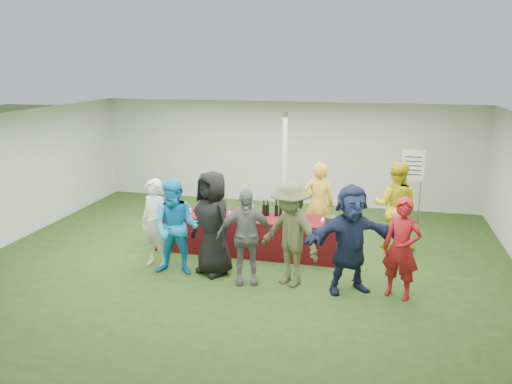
% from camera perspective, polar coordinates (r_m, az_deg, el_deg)
% --- Properties ---
extents(ground, '(60.00, 60.00, 0.00)m').
position_cam_1_polar(ground, '(9.81, -1.03, -7.40)').
color(ground, '#284719').
rests_on(ground, ground).
extents(tent, '(10.00, 10.00, 10.00)m').
position_cam_1_polar(tent, '(10.42, 3.26, 1.69)').
color(tent, white).
rests_on(tent, ground).
extents(serving_table, '(3.60, 0.80, 0.75)m').
position_cam_1_polar(serving_table, '(9.93, -1.13, -4.82)').
color(serving_table, '#620C10').
rests_on(serving_table, ground).
extents(wine_bottles, '(0.54, 0.11, 0.32)m').
position_cam_1_polar(wine_bottles, '(9.78, 2.22, -2.08)').
color(wine_bottles, black).
rests_on(wine_bottles, serving_table).
extents(wine_glasses, '(1.26, 0.11, 0.16)m').
position_cam_1_polar(wine_glasses, '(9.79, -6.80, -2.21)').
color(wine_glasses, silver).
rests_on(wine_glasses, serving_table).
extents(water_bottle, '(0.07, 0.07, 0.23)m').
position_cam_1_polar(water_bottle, '(9.83, -0.44, -2.09)').
color(water_bottle, silver).
rests_on(water_bottle, serving_table).
extents(bar_towel, '(0.25, 0.18, 0.03)m').
position_cam_1_polar(bar_towel, '(9.59, 8.23, -3.23)').
color(bar_towel, white).
rests_on(bar_towel, serving_table).
extents(dump_bucket, '(0.23, 0.23, 0.18)m').
position_cam_1_polar(dump_bucket, '(9.31, 8.48, -3.31)').
color(dump_bucket, slate).
rests_on(dump_bucket, serving_table).
extents(wine_list_sign, '(0.50, 0.03, 1.80)m').
position_cam_1_polar(wine_list_sign, '(11.65, 17.45, 2.24)').
color(wine_list_sign, slate).
rests_on(wine_list_sign, ground).
extents(staff_pourer, '(0.71, 0.53, 1.76)m').
position_cam_1_polar(staff_pourer, '(10.18, 7.13, -1.44)').
color(staff_pourer, gold).
rests_on(staff_pourer, ground).
extents(staff_back, '(0.96, 0.80, 1.79)m').
position_cam_1_polar(staff_back, '(10.35, 15.60, -1.53)').
color(staff_back, gold).
rests_on(staff_back, ground).
extents(customer_0, '(0.69, 0.56, 1.65)m').
position_cam_1_polar(customer_0, '(9.31, -11.44, -3.53)').
color(customer_0, white).
rests_on(customer_0, ground).
extents(customer_1, '(0.88, 0.71, 1.73)m').
position_cam_1_polar(customer_1, '(8.89, -9.12, -4.03)').
color(customer_1, '#1394DB').
rests_on(customer_1, ground).
extents(customer_2, '(1.09, 0.99, 1.87)m').
position_cam_1_polar(customer_2, '(8.82, -4.99, -3.56)').
color(customer_2, black).
rests_on(customer_2, ground).
extents(customer_3, '(1.05, 0.66, 1.66)m').
position_cam_1_polar(customer_3, '(8.45, -1.22, -5.08)').
color(customer_3, slate).
rests_on(customer_3, ground).
extents(customer_4, '(1.34, 1.14, 1.80)m').
position_cam_1_polar(customer_4, '(8.37, 3.92, -4.83)').
color(customer_4, '#4D5330').
rests_on(customer_4, ground).
extents(customer_5, '(1.75, 1.22, 1.81)m').
position_cam_1_polar(customer_5, '(8.25, 10.75, -5.30)').
color(customer_5, '#192341').
rests_on(customer_5, ground).
extents(customer_6, '(0.70, 0.58, 1.65)m').
position_cam_1_polar(customer_6, '(8.25, 16.29, -6.23)').
color(customer_6, maroon).
rests_on(customer_6, ground).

